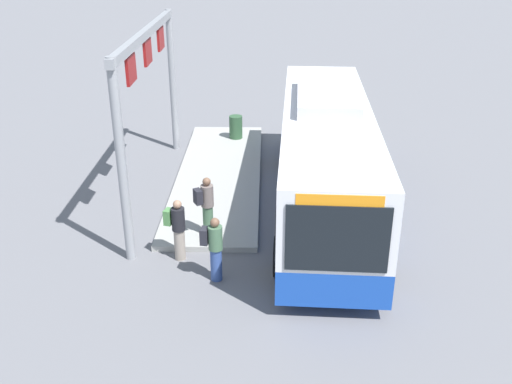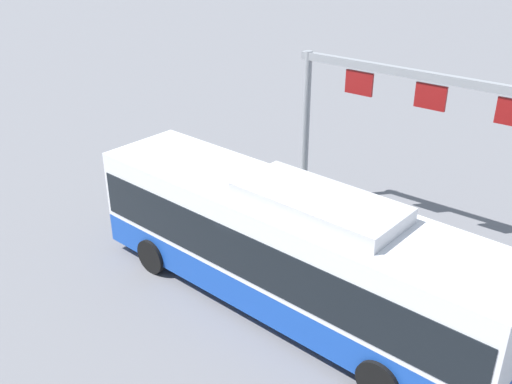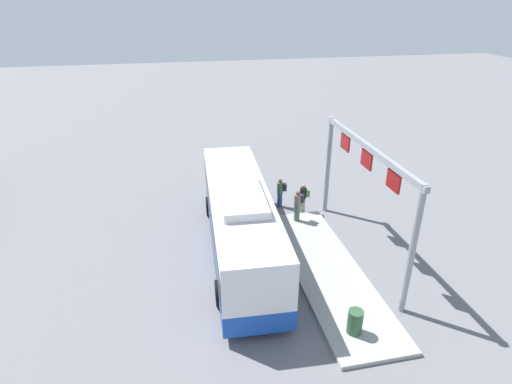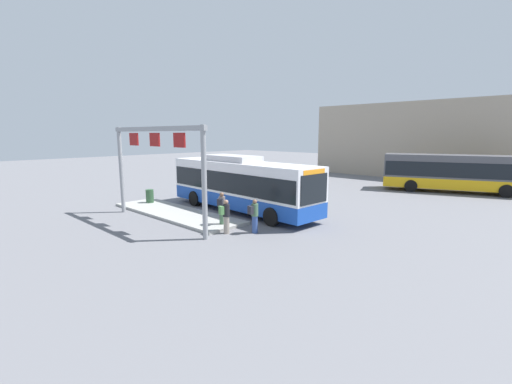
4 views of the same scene
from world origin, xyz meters
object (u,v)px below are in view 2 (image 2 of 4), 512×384
(bus_main, at_px, (288,245))
(person_boarding, at_px, (240,192))
(person_waiting_near, at_px, (282,190))
(person_waiting_mid, at_px, (297,201))

(bus_main, height_order, person_boarding, bus_main)
(person_boarding, bearing_deg, person_waiting_near, 145.78)
(bus_main, xyz_separation_m, person_waiting_near, (3.05, -3.97, -0.92))
(bus_main, xyz_separation_m, person_waiting_mid, (2.02, -3.33, -0.76))
(person_boarding, relative_size, person_waiting_near, 1.00)
(person_waiting_near, distance_m, person_waiting_mid, 1.22)
(bus_main, relative_size, person_waiting_mid, 6.79)
(bus_main, relative_size, person_waiting_near, 6.79)
(person_boarding, distance_m, person_waiting_near, 1.38)
(bus_main, bearing_deg, person_waiting_mid, -55.86)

